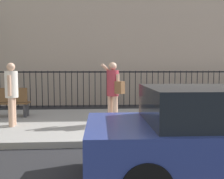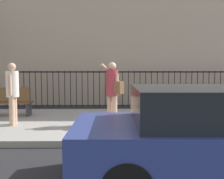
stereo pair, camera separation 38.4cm
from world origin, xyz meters
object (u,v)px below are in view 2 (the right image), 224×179
Objects in this scene: pedestrian_walking at (13,90)px; street_bench at (6,101)px; parked_hatchback at (211,137)px; pedestrian_on_phone at (113,88)px.

pedestrian_walking reaches higher than street_bench.
pedestrian_on_phone is at bearing 111.91° from parked_hatchback.
street_bench is (-4.87, 4.70, -0.05)m from parked_hatchback.
pedestrian_on_phone is at bearing -19.04° from street_bench.
pedestrian_on_phone is (-1.41, 3.51, 0.46)m from parked_hatchback.
pedestrian_walking is at bearing -177.62° from pedestrian_on_phone.
pedestrian_walking is at bearing -62.05° from street_bench.
parked_hatchback is 2.46× the size of pedestrian_walking.
parked_hatchback is at bearing -68.09° from pedestrian_on_phone.
street_bench is at bearing 160.96° from pedestrian_on_phone.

